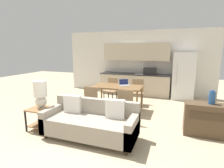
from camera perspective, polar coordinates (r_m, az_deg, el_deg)
ground_plane at (r=3.82m, az=-7.99°, el=-18.26°), size 20.00×20.00×0.00m
wall_back at (r=7.75m, az=8.00°, el=7.02°), size 6.40×0.07×2.70m
kitchen_counter at (r=7.50m, az=7.54°, el=2.98°), size 2.94×0.65×2.15m
refrigerator at (r=7.22m, az=22.21°, el=2.43°), size 0.79×0.75×1.80m
dining_table at (r=5.45m, az=1.79°, el=-1.33°), size 1.52×0.84×0.77m
couch at (r=3.87m, az=-6.79°, el=-12.24°), size 2.00×0.80×0.86m
side_table at (r=4.54m, az=-22.30°, el=-9.32°), size 0.50×0.50×0.52m
table_lamp at (r=4.40m, az=-22.33°, el=-2.83°), size 0.30×0.30×0.65m
credenza at (r=4.43m, az=28.56°, el=-10.19°), size 0.93×0.42×0.72m
vase at (r=4.32m, az=29.86°, el=-3.87°), size 0.14×0.14×0.30m
dining_chair_far_left at (r=6.34m, az=-0.24°, el=-1.61°), size 0.47×0.47×0.88m
dining_chair_near_right at (r=4.61m, az=4.51°, el=-6.38°), size 0.48×0.48×0.88m
dining_chair_far_right at (r=6.12m, az=8.32°, el=-2.17°), size 0.47×0.47×0.88m
dining_chair_near_left at (r=5.00m, az=-6.28°, el=-5.06°), size 0.43×0.43×0.88m
laptop at (r=5.54m, az=4.02°, el=0.07°), size 0.41×0.39×0.20m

